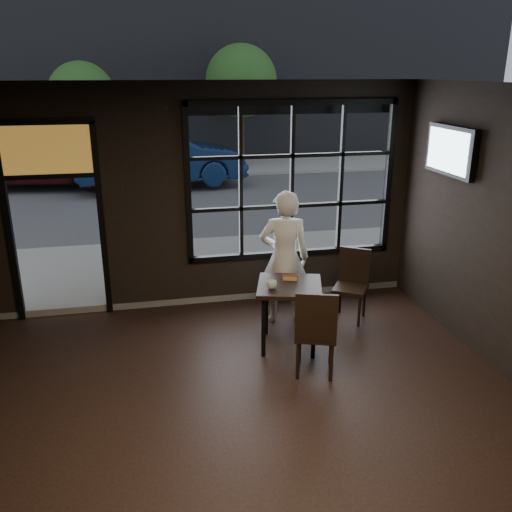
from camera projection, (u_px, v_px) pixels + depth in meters
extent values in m
cube|color=black|center=(262.00, 456.00, 4.94)|extent=(6.00, 7.00, 0.02)
cube|color=black|center=(264.00, 87.00, 3.89)|extent=(6.00, 7.00, 0.02)
cube|color=black|center=(292.00, 181.00, 7.82)|extent=(3.06, 0.12, 2.28)
cube|color=orange|center=(47.00, 149.00, 7.00)|extent=(1.20, 0.06, 0.70)
cube|color=#545456|center=(159.00, 140.00, 27.15)|extent=(60.00, 41.00, 0.04)
cube|color=black|center=(289.00, 315.00, 6.77)|extent=(0.96, 0.96, 0.84)
cube|color=black|center=(316.00, 330.00, 6.13)|extent=(0.58, 0.58, 1.06)
cube|color=black|center=(350.00, 286.00, 7.46)|extent=(0.60, 0.60, 1.00)
imported|color=silver|center=(284.00, 258.00, 7.29)|extent=(0.75, 0.57, 1.85)
imported|color=silver|center=(272.00, 285.00, 6.50)|extent=(0.17, 0.17, 0.10)
cube|color=black|center=(451.00, 151.00, 6.83)|extent=(0.12, 1.06, 0.62)
imported|color=#0D2045|center=(160.00, 158.00, 15.71)|extent=(5.06, 2.32, 1.61)
imported|color=#360C0C|center=(41.00, 159.00, 15.76)|extent=(4.71, 2.40, 1.54)
cylinder|color=#332114|center=(87.00, 146.00, 17.63)|extent=(0.18, 0.18, 1.93)
sphere|color=#305D25|center=(82.00, 96.00, 17.12)|extent=(2.11, 2.11, 2.11)
cylinder|color=#332114|center=(242.00, 136.00, 19.09)|extent=(0.20, 0.20, 2.24)
sphere|color=#2A721A|center=(241.00, 81.00, 18.49)|extent=(2.45, 2.45, 2.45)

